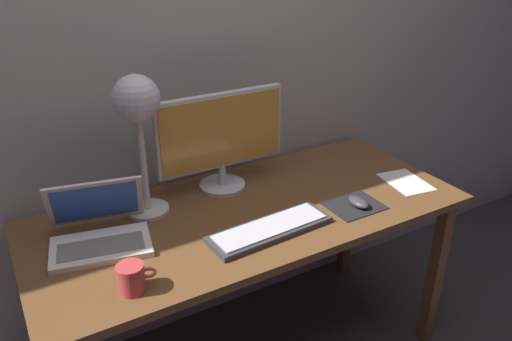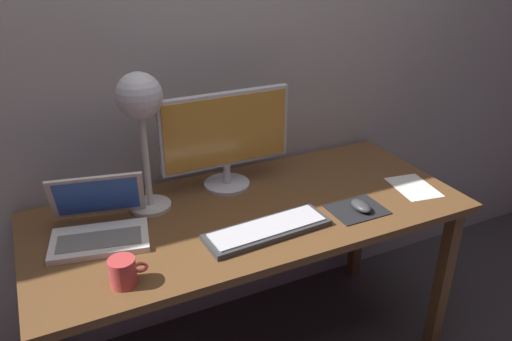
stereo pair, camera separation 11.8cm
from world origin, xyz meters
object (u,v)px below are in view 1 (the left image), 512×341
object	(u,v)px
monitor	(221,136)
desk_lamp	(137,111)
laptop	(98,225)
mouse	(359,202)
keyboard_main	(270,229)
coffee_mug	(132,278)

from	to	relation	value
monitor	desk_lamp	world-z (taller)	desk_lamp
laptop	mouse	xyz separation A→B (m)	(0.89, -0.26, -0.04)
laptop	desk_lamp	world-z (taller)	desk_lamp
monitor	desk_lamp	size ratio (longest dim) A/B	1.02
keyboard_main	coffee_mug	xyz separation A→B (m)	(-0.50, -0.06, 0.03)
keyboard_main	laptop	xyz separation A→B (m)	(-0.51, 0.24, 0.04)
monitor	laptop	xyz separation A→B (m)	(-0.52, -0.13, -0.16)
keyboard_main	monitor	bearing A→B (deg)	88.77
desk_lamp	mouse	xyz separation A→B (m)	(0.69, -0.36, -0.37)
keyboard_main	coffee_mug	size ratio (longest dim) A/B	3.92
desk_lamp	laptop	bearing A→B (deg)	-154.38
coffee_mug	mouse	bearing A→B (deg)	3.07
keyboard_main	mouse	world-z (taller)	mouse
monitor	coffee_mug	bearing A→B (deg)	-138.92
desk_lamp	monitor	bearing A→B (deg)	6.71
monitor	coffee_mug	size ratio (longest dim) A/B	4.57
keyboard_main	coffee_mug	distance (m)	0.50
laptop	coffee_mug	xyz separation A→B (m)	(0.01, -0.31, -0.01)
laptop	coffee_mug	world-z (taller)	laptop
laptop	keyboard_main	bearing A→B (deg)	-25.47
monitor	laptop	distance (m)	0.56
desk_lamp	coffee_mug	xyz separation A→B (m)	(-0.18, -0.40, -0.35)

